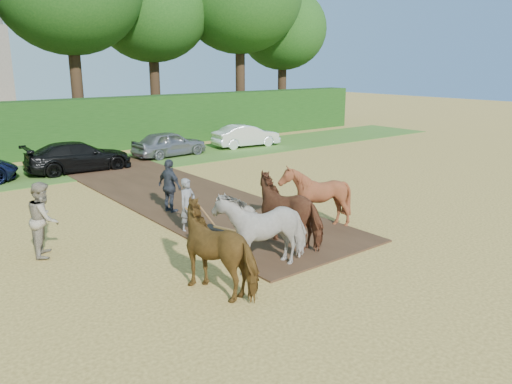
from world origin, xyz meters
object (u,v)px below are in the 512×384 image
plough_team (274,218)px  parked_cars (12,162)px  spectator_near (44,219)px  spectator_far (170,186)px

plough_team → parked_cars: bearing=103.3°
spectator_near → parked_cars: bearing=13.9°
spectator_far → parked_cars: (-2.90, 9.02, -0.23)m
spectator_near → parked_cars: (1.54, 10.38, -0.30)m
spectator_near → parked_cars: 10.50m
spectator_far → parked_cars: bearing=7.0°
spectator_near → plough_team: bearing=-104.4°
spectator_far → spectator_near: bearing=96.2°
plough_team → parked_cars: (-3.30, 13.99, -0.28)m
parked_cars → spectator_near: bearing=-98.4°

